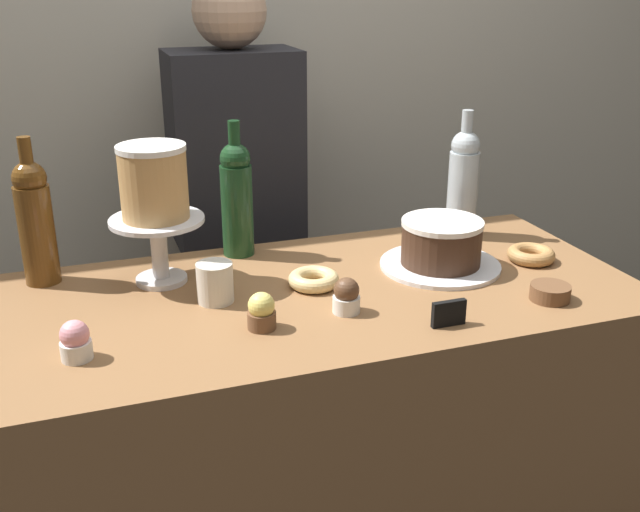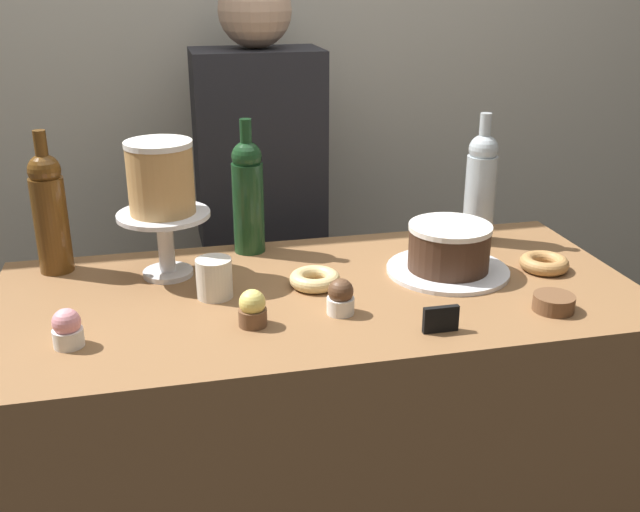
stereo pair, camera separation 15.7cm
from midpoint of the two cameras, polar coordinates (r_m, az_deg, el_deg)
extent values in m
cube|color=#BCB7A8|center=(2.36, -9.35, 13.58)|extent=(6.00, 0.05, 2.60)
cube|color=brown|center=(1.84, -2.54, -16.41)|extent=(1.38, 0.65, 0.96)
cylinder|color=silver|center=(1.69, -14.70, -1.79)|extent=(0.11, 0.11, 0.01)
cylinder|color=silver|center=(1.67, -14.92, 0.41)|extent=(0.04, 0.04, 0.13)
cylinder|color=silver|center=(1.65, -15.15, 2.64)|extent=(0.20, 0.20, 0.01)
cylinder|color=tan|center=(1.62, -15.41, 5.26)|extent=(0.14, 0.14, 0.15)
cylinder|color=white|center=(1.61, -15.69, 7.99)|extent=(0.15, 0.15, 0.01)
cylinder|color=white|center=(1.73, 6.68, -0.75)|extent=(0.28, 0.28, 0.01)
cylinder|color=#3D2619|center=(1.71, 6.75, 0.84)|extent=(0.18, 0.18, 0.09)
cylinder|color=white|center=(1.69, 6.83, 2.50)|extent=(0.19, 0.19, 0.01)
cylinder|color=#5B3814|center=(1.74, -23.37, 1.45)|extent=(0.08, 0.08, 0.22)
sphere|color=#5B3814|center=(1.71, -23.98, 5.46)|extent=(0.07, 0.07, 0.07)
cylinder|color=#5B3814|center=(1.70, -24.24, 7.10)|extent=(0.03, 0.03, 0.08)
cylinder|color=#B2BCC1|center=(1.92, 8.60, 4.67)|extent=(0.08, 0.08, 0.22)
sphere|color=#B2BCC1|center=(1.88, 8.81, 8.38)|extent=(0.07, 0.07, 0.07)
cylinder|color=#B2BCC1|center=(1.87, 8.90, 9.89)|extent=(0.03, 0.03, 0.08)
cylinder|color=#193D1E|center=(1.79, -8.90, 3.44)|extent=(0.08, 0.08, 0.22)
sphere|color=#193D1E|center=(1.75, -9.13, 7.39)|extent=(0.07, 0.07, 0.07)
cylinder|color=#193D1E|center=(1.74, -9.23, 9.02)|extent=(0.03, 0.03, 0.08)
cylinder|color=brown|center=(1.44, -7.63, -4.99)|extent=(0.06, 0.06, 0.03)
sphere|color=#EFDB6B|center=(1.43, -7.69, -3.86)|extent=(0.05, 0.05, 0.05)
cylinder|color=white|center=(1.42, -21.31, -6.85)|extent=(0.06, 0.06, 0.03)
sphere|color=pink|center=(1.40, -21.48, -5.72)|extent=(0.05, 0.05, 0.05)
cylinder|color=white|center=(1.49, -0.97, -3.81)|extent=(0.06, 0.06, 0.03)
sphere|color=brown|center=(1.48, -0.98, -2.71)|extent=(0.05, 0.05, 0.05)
torus|color=#E0C17F|center=(1.61, -3.27, -1.87)|extent=(0.11, 0.11, 0.03)
torus|color=#B27F47|center=(1.80, 13.64, 0.01)|extent=(0.11, 0.11, 0.03)
cylinder|color=brown|center=(1.60, 14.62, -3.14)|extent=(0.08, 0.08, 0.01)
cylinder|color=brown|center=(1.60, 14.65, -2.79)|extent=(0.08, 0.08, 0.01)
cylinder|color=brown|center=(1.59, 14.69, -2.42)|extent=(0.08, 0.08, 0.01)
cube|color=black|center=(1.44, 6.84, -4.48)|extent=(0.07, 0.01, 0.05)
cylinder|color=silver|center=(1.56, -10.96, -2.08)|extent=(0.08, 0.08, 0.08)
cube|color=black|center=(2.40, -7.74, -8.44)|extent=(0.28, 0.18, 0.85)
cube|color=#232328|center=(2.14, -8.66, 8.08)|extent=(0.36, 0.22, 0.55)
sphere|color=tan|center=(2.09, -9.25, 18.14)|extent=(0.20, 0.20, 0.20)
camera|label=1|loc=(0.08, -92.86, -1.11)|focal=41.58mm
camera|label=2|loc=(0.08, 87.14, 1.11)|focal=41.58mm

